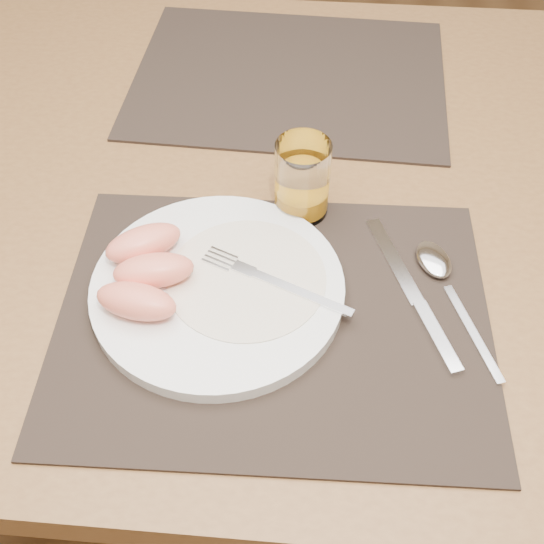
{
  "coord_description": "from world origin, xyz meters",
  "views": [
    {
      "loc": [
        0.05,
        -0.65,
        1.32
      ],
      "look_at": [
        0.01,
        -0.17,
        0.77
      ],
      "focal_mm": 45.0,
      "sensor_mm": 36.0,
      "label": 1
    }
  ],
  "objects_px": {
    "table": "(278,225)",
    "juice_glass": "(302,182)",
    "plate": "(218,288)",
    "placemat_far": "(289,77)",
    "fork": "(264,277)",
    "spoon": "(439,270)",
    "placemat_near": "(274,317)",
    "knife": "(418,303)"
  },
  "relations": [
    {
      "from": "table",
      "to": "juice_glass",
      "type": "height_order",
      "value": "juice_glass"
    },
    {
      "from": "plate",
      "to": "table",
      "type": "bearing_deg",
      "value": 75.39
    },
    {
      "from": "placemat_far",
      "to": "fork",
      "type": "bearing_deg",
      "value": -90.1
    },
    {
      "from": "plate",
      "to": "spoon",
      "type": "height_order",
      "value": "plate"
    },
    {
      "from": "placemat_near",
      "to": "juice_glass",
      "type": "distance_m",
      "value": 0.17
    },
    {
      "from": "fork",
      "to": "juice_glass",
      "type": "relative_size",
      "value": 1.73
    },
    {
      "from": "table",
      "to": "placemat_near",
      "type": "bearing_deg",
      "value": -87.02
    },
    {
      "from": "table",
      "to": "knife",
      "type": "xyz_separation_m",
      "value": [
        0.16,
        -0.19,
        0.09
      ]
    },
    {
      "from": "spoon",
      "to": "table",
      "type": "bearing_deg",
      "value": 142.18
    },
    {
      "from": "placemat_near",
      "to": "knife",
      "type": "height_order",
      "value": "knife"
    },
    {
      "from": "plate",
      "to": "spoon",
      "type": "relative_size",
      "value": 1.44
    },
    {
      "from": "placemat_far",
      "to": "knife",
      "type": "height_order",
      "value": "knife"
    },
    {
      "from": "placemat_far",
      "to": "spoon",
      "type": "bearing_deg",
      "value": -62.67
    },
    {
      "from": "table",
      "to": "knife",
      "type": "bearing_deg",
      "value": -49.77
    },
    {
      "from": "placemat_near",
      "to": "spoon",
      "type": "height_order",
      "value": "spoon"
    },
    {
      "from": "spoon",
      "to": "placemat_near",
      "type": "bearing_deg",
      "value": -157.06
    },
    {
      "from": "placemat_near",
      "to": "juice_glass",
      "type": "xyz_separation_m",
      "value": [
        0.02,
        0.16,
        0.05
      ]
    },
    {
      "from": "plate",
      "to": "juice_glass",
      "type": "relative_size",
      "value": 2.81
    },
    {
      "from": "spoon",
      "to": "juice_glass",
      "type": "bearing_deg",
      "value": 150.72
    },
    {
      "from": "knife",
      "to": "spoon",
      "type": "relative_size",
      "value": 1.12
    },
    {
      "from": "table",
      "to": "placemat_far",
      "type": "relative_size",
      "value": 3.11
    },
    {
      "from": "knife",
      "to": "spoon",
      "type": "distance_m",
      "value": 0.05
    },
    {
      "from": "table",
      "to": "juice_glass",
      "type": "bearing_deg",
      "value": -61.84
    },
    {
      "from": "table",
      "to": "spoon",
      "type": "distance_m",
      "value": 0.25
    },
    {
      "from": "placemat_far",
      "to": "placemat_near",
      "type": "bearing_deg",
      "value": -88.32
    },
    {
      "from": "placemat_near",
      "to": "fork",
      "type": "height_order",
      "value": "fork"
    },
    {
      "from": "placemat_near",
      "to": "plate",
      "type": "height_order",
      "value": "plate"
    },
    {
      "from": "placemat_far",
      "to": "table",
      "type": "bearing_deg",
      "value": -89.62
    },
    {
      "from": "placemat_far",
      "to": "juice_glass",
      "type": "relative_size",
      "value": 4.68
    },
    {
      "from": "plate",
      "to": "knife",
      "type": "height_order",
      "value": "plate"
    },
    {
      "from": "plate",
      "to": "juice_glass",
      "type": "bearing_deg",
      "value": 59.1
    },
    {
      "from": "table",
      "to": "placemat_far",
      "type": "distance_m",
      "value": 0.24
    },
    {
      "from": "knife",
      "to": "plate",
      "type": "bearing_deg",
      "value": -179.6
    },
    {
      "from": "knife",
      "to": "juice_glass",
      "type": "relative_size",
      "value": 2.19
    },
    {
      "from": "fork",
      "to": "knife",
      "type": "bearing_deg",
      "value": -3.19
    },
    {
      "from": "placemat_near",
      "to": "fork",
      "type": "bearing_deg",
      "value": 110.27
    },
    {
      "from": "placemat_near",
      "to": "plate",
      "type": "distance_m",
      "value": 0.07
    },
    {
      "from": "placemat_far",
      "to": "knife",
      "type": "xyz_separation_m",
      "value": [
        0.16,
        -0.41,
        0.0
      ]
    },
    {
      "from": "plate",
      "to": "spoon",
      "type": "xyz_separation_m",
      "value": [
        0.24,
        0.05,
        -0.0
      ]
    },
    {
      "from": "plate",
      "to": "fork",
      "type": "bearing_deg",
      "value": 12.46
    },
    {
      "from": "table",
      "to": "spoon",
      "type": "xyz_separation_m",
      "value": [
        0.19,
        -0.15,
        0.09
      ]
    },
    {
      "from": "placemat_near",
      "to": "plate",
      "type": "xyz_separation_m",
      "value": [
        -0.06,
        0.03,
        0.01
      ]
    }
  ]
}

